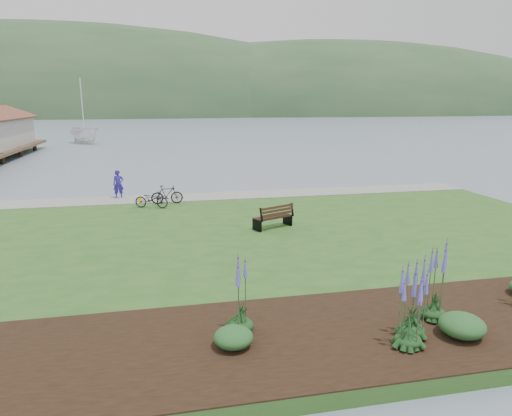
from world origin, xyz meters
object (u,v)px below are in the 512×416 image
Objects in this scene: park_bench at (274,216)px; person at (118,182)px; bicycle_a at (151,199)px; sailboat at (85,143)px.

person is at bearing 108.11° from park_bench.
park_bench is 1.07× the size of bicycle_a.
sailboat is at bearing 88.59° from person.
person is 1.08× the size of bicycle_a.
bicycle_a is (-5.34, 5.12, -0.08)m from park_bench.
sailboat is at bearing 32.35° from bicycle_a.
sailboat is (-7.86, 41.20, -1.36)m from person.
park_bench is 0.99× the size of person.
person is 41.96m from sailboat.
bicycle_a is at bearing -68.93° from person.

